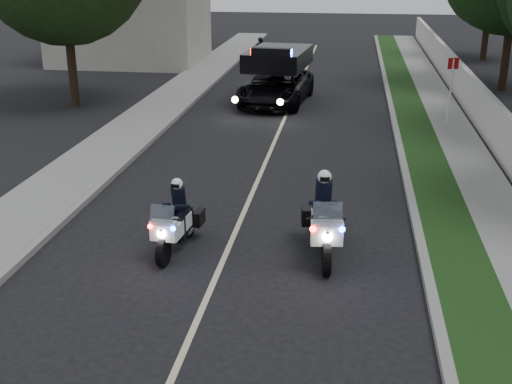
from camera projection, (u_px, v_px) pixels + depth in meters
ground at (209, 294)px, 12.35m from camera, size 120.00×120.00×0.00m
curb_right at (400, 149)px, 21.07m from camera, size 0.20×60.00×0.15m
grass_verge at (423, 150)px, 20.98m from camera, size 1.20×60.00×0.16m
sidewalk_right at (465, 152)px, 20.80m from camera, size 1.40×60.00×0.16m
property_wall at (500, 132)px, 20.44m from camera, size 0.22×60.00×1.50m
curb_left at (151, 139)px, 22.17m from camera, size 0.20×60.00×0.15m
sidewalk_left at (120, 138)px, 22.32m from camera, size 2.00×60.00×0.16m
lane_marking at (272, 146)px, 21.65m from camera, size 0.12×50.00×0.01m
police_moto_left at (178, 250)px, 14.17m from camera, size 0.83×1.91×1.58m
police_moto_right at (322, 255)px, 13.93m from camera, size 1.01×2.23×1.83m
police_suv at (276, 103)px, 27.79m from camera, size 2.98×5.55×2.59m
bicycle at (260, 71)px, 35.24m from camera, size 0.63×1.58×0.81m
cyclist at (260, 71)px, 35.24m from camera, size 0.61×0.44×1.58m
sign_post at (447, 126)px, 24.15m from camera, size 0.49×0.49×2.56m
tree_right_d at (501, 90)px, 30.40m from camera, size 8.29×8.29×11.32m
tree_right_e at (483, 60)px, 38.83m from camera, size 5.69×5.69×8.64m
tree_left_near at (76, 105)px, 27.40m from camera, size 8.84×8.84×11.32m
tree_left_far at (158, 53)px, 41.30m from camera, size 6.58×6.58×9.82m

